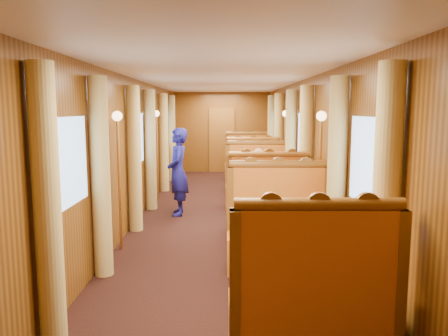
{
  "coord_description": "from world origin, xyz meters",
  "views": [
    {
      "loc": [
        0.06,
        -7.76,
        1.97
      ],
      "look_at": [
        0.06,
        -0.92,
        1.05
      ],
      "focal_mm": 35.0,
      "sensor_mm": 36.0,
      "label": 1
    }
  ],
  "objects_px": {
    "teapot_left": "(276,229)",
    "banquette_mid_fwd": "(267,208)",
    "teapot_right": "(290,230)",
    "fruit_plate": "(321,233)",
    "table_near": "(292,268)",
    "table_far": "(250,171)",
    "tea_tray": "(284,233)",
    "banquette_far_aft": "(248,164)",
    "passenger": "(259,172)",
    "teapot_back": "(278,225)",
    "banquette_far_fwd": "(253,175)",
    "table_mid": "(262,198)",
    "rose_vase_mid": "(262,168)",
    "rose_vase_far": "(250,150)",
    "banquette_mid_aft": "(257,186)",
    "steward": "(178,172)",
    "banquette_near_aft": "(279,235)",
    "banquette_near_fwd": "(312,308)"
  },
  "relations": [
    {
      "from": "tea_tray",
      "to": "teapot_back",
      "type": "height_order",
      "value": "teapot_back"
    },
    {
      "from": "teapot_left",
      "to": "banquette_far_aft",
      "type": "bearing_deg",
      "value": 107.23
    },
    {
      "from": "table_mid",
      "to": "teapot_left",
      "type": "height_order",
      "value": "teapot_left"
    },
    {
      "from": "banquette_far_aft",
      "to": "rose_vase_far",
      "type": "xyz_separation_m",
      "value": [
        -0.01,
        -1.03,
        0.5
      ]
    },
    {
      "from": "teapot_back",
      "to": "steward",
      "type": "bearing_deg",
      "value": 135.49
    },
    {
      "from": "banquette_mid_aft",
      "to": "rose_vase_mid",
      "type": "bearing_deg",
      "value": -90.71
    },
    {
      "from": "tea_tray",
      "to": "rose_vase_mid",
      "type": "bearing_deg",
      "value": 88.65
    },
    {
      "from": "teapot_left",
      "to": "banquette_mid_fwd",
      "type": "bearing_deg",
      "value": 104.5
    },
    {
      "from": "banquette_mid_fwd",
      "to": "banquette_mid_aft",
      "type": "relative_size",
      "value": 1.0
    },
    {
      "from": "rose_vase_mid",
      "to": "passenger",
      "type": "relative_size",
      "value": 0.47
    },
    {
      "from": "banquette_near_aft",
      "to": "rose_vase_far",
      "type": "bearing_deg",
      "value": 90.07
    },
    {
      "from": "banquette_far_fwd",
      "to": "teapot_left",
      "type": "distance_m",
      "value": 6.14
    },
    {
      "from": "banquette_far_aft",
      "to": "passenger",
      "type": "xyz_separation_m",
      "value": [
        -0.0,
        -3.75,
        0.32
      ]
    },
    {
      "from": "teapot_left",
      "to": "rose_vase_mid",
      "type": "height_order",
      "value": "rose_vase_mid"
    },
    {
      "from": "table_near",
      "to": "banquette_far_aft",
      "type": "bearing_deg",
      "value": 90.0
    },
    {
      "from": "tea_tray",
      "to": "teapot_left",
      "type": "bearing_deg",
      "value": -135.58
    },
    {
      "from": "banquette_mid_aft",
      "to": "passenger",
      "type": "xyz_separation_m",
      "value": [
        -0.0,
        -0.25,
        0.32
      ]
    },
    {
      "from": "table_near",
      "to": "banquette_far_fwd",
      "type": "relative_size",
      "value": 0.78
    },
    {
      "from": "table_near",
      "to": "rose_vase_far",
      "type": "bearing_deg",
      "value": 90.06
    },
    {
      "from": "table_near",
      "to": "teapot_left",
      "type": "height_order",
      "value": "teapot_left"
    },
    {
      "from": "banquette_mid_aft",
      "to": "table_near",
      "type": "bearing_deg",
      "value": -90.0
    },
    {
      "from": "teapot_back",
      "to": "fruit_plate",
      "type": "bearing_deg",
      "value": 5.28
    },
    {
      "from": "fruit_plate",
      "to": "passenger",
      "type": "bearing_deg",
      "value": 93.44
    },
    {
      "from": "teapot_left",
      "to": "teapot_back",
      "type": "height_order",
      "value": "teapot_left"
    },
    {
      "from": "table_mid",
      "to": "rose_vase_mid",
      "type": "relative_size",
      "value": 2.92
    },
    {
      "from": "tea_tray",
      "to": "rose_vase_mid",
      "type": "xyz_separation_m",
      "value": [
        0.08,
        3.52,
        0.17
      ]
    },
    {
      "from": "banquette_far_fwd",
      "to": "passenger",
      "type": "xyz_separation_m",
      "value": [
        -0.0,
        -1.73,
        0.32
      ]
    },
    {
      "from": "table_far",
      "to": "tea_tray",
      "type": "xyz_separation_m",
      "value": [
        -0.1,
        -7.05,
        0.38
      ]
    },
    {
      "from": "table_mid",
      "to": "steward",
      "type": "distance_m",
      "value": 1.63
    },
    {
      "from": "banquette_far_aft",
      "to": "teapot_left",
      "type": "xyz_separation_m",
      "value": [
        -0.19,
        -8.15,
        0.39
      ]
    },
    {
      "from": "table_mid",
      "to": "table_near",
      "type": "bearing_deg",
      "value": -90.0
    },
    {
      "from": "banquette_mid_aft",
      "to": "tea_tray",
      "type": "height_order",
      "value": "banquette_mid_aft"
    },
    {
      "from": "table_near",
      "to": "teapot_back",
      "type": "relative_size",
      "value": 6.92
    },
    {
      "from": "banquette_far_fwd",
      "to": "table_near",
      "type": "bearing_deg",
      "value": -90.0
    },
    {
      "from": "table_far",
      "to": "teapot_back",
      "type": "height_order",
      "value": "teapot_back"
    },
    {
      "from": "banquette_mid_fwd",
      "to": "passenger",
      "type": "xyz_separation_m",
      "value": [
        -0.0,
        1.77,
        0.32
      ]
    },
    {
      "from": "banquette_far_aft",
      "to": "fruit_plate",
      "type": "bearing_deg",
      "value": -88.15
    },
    {
      "from": "banquette_mid_fwd",
      "to": "tea_tray",
      "type": "xyz_separation_m",
      "value": [
        -0.1,
        -2.54,
        0.33
      ]
    },
    {
      "from": "passenger",
      "to": "banquette_far_aft",
      "type": "bearing_deg",
      "value": 90.0
    },
    {
      "from": "banquette_mid_aft",
      "to": "teapot_back",
      "type": "distance_m",
      "value": 4.49
    },
    {
      "from": "banquette_mid_fwd",
      "to": "steward",
      "type": "height_order",
      "value": "steward"
    },
    {
      "from": "banquette_near_fwd",
      "to": "banquette_mid_fwd",
      "type": "distance_m",
      "value": 3.5
    },
    {
      "from": "banquette_mid_aft",
      "to": "rose_vase_far",
      "type": "height_order",
      "value": "banquette_mid_aft"
    },
    {
      "from": "banquette_mid_fwd",
      "to": "fruit_plate",
      "type": "height_order",
      "value": "banquette_mid_fwd"
    },
    {
      "from": "banquette_mid_aft",
      "to": "teapot_right",
      "type": "bearing_deg",
      "value": -90.59
    },
    {
      "from": "teapot_right",
      "to": "banquette_mid_fwd",
      "type": "bearing_deg",
      "value": 96.14
    },
    {
      "from": "banquette_mid_fwd",
      "to": "teapot_left",
      "type": "bearing_deg",
      "value": -94.03
    },
    {
      "from": "table_near",
      "to": "fruit_plate",
      "type": "height_order",
      "value": "fruit_plate"
    },
    {
      "from": "banquette_far_aft",
      "to": "tea_tray",
      "type": "height_order",
      "value": "banquette_far_aft"
    },
    {
      "from": "table_near",
      "to": "teapot_right",
      "type": "bearing_deg",
      "value": -107.79
    }
  ]
}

